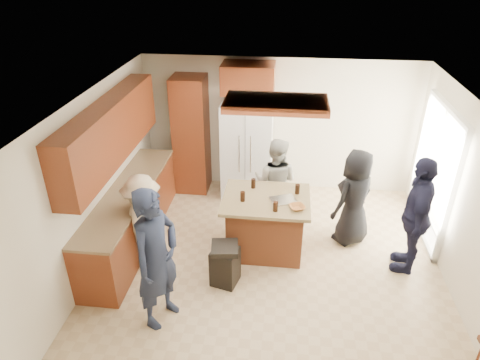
# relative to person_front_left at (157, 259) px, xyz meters

# --- Properties ---
(person_front_left) EXTENTS (0.73, 0.82, 1.87)m
(person_front_left) POSITION_rel_person_front_left_xyz_m (0.00, 0.00, 0.00)
(person_front_left) COLOR #1A2034
(person_front_left) RESTS_ON ground
(person_behind_left) EXTENTS (0.83, 0.63, 1.53)m
(person_behind_left) POSITION_rel_person_front_left_xyz_m (1.30, 2.35, -0.17)
(person_behind_left) COLOR #989890
(person_behind_left) RESTS_ON ground
(person_behind_right) EXTENTS (0.90, 0.89, 1.57)m
(person_behind_right) POSITION_rel_person_front_left_xyz_m (2.53, 1.95, -0.15)
(person_behind_right) COLOR black
(person_behind_right) RESTS_ON ground
(person_side_right) EXTENTS (0.77, 1.14, 1.78)m
(person_side_right) POSITION_rel_person_front_left_xyz_m (3.29, 1.38, -0.04)
(person_side_right) COLOR black
(person_side_right) RESTS_ON ground
(person_counter) EXTENTS (0.69, 1.04, 1.47)m
(person_counter) POSITION_rel_person_front_left_xyz_m (-0.50, 0.99, -0.20)
(person_counter) COLOR tan
(person_counter) RESTS_ON ground
(left_cabinetry) EXTENTS (0.64, 3.00, 2.30)m
(left_cabinetry) POSITION_rel_person_front_left_xyz_m (-0.95, 1.55, 0.02)
(left_cabinetry) COLOR maroon
(left_cabinetry) RESTS_ON ground
(back_wall_units) EXTENTS (1.80, 0.60, 2.45)m
(back_wall_units) POSITION_rel_person_front_left_xyz_m (-0.04, 3.35, 0.45)
(back_wall_units) COLOR maroon
(back_wall_units) RESTS_ON ground
(refrigerator) EXTENTS (0.90, 0.76, 1.80)m
(refrigerator) POSITION_rel_person_front_left_xyz_m (0.74, 3.27, -0.03)
(refrigerator) COLOR white
(refrigerator) RESTS_ON ground
(kitchen_island) EXTENTS (1.28, 1.03, 0.93)m
(kitchen_island) POSITION_rel_person_front_left_xyz_m (1.20, 1.55, -0.46)
(kitchen_island) COLOR #984927
(kitchen_island) RESTS_ON ground
(island_items) EXTENTS (0.96, 0.71, 0.15)m
(island_items) POSITION_rel_person_front_left_xyz_m (1.42, 1.45, 0.04)
(island_items) COLOR silver
(island_items) RESTS_ON kitchen_island
(trash_bin) EXTENTS (0.41, 0.41, 0.63)m
(trash_bin) POSITION_rel_person_front_left_xyz_m (0.70, 0.73, -0.61)
(trash_bin) COLOR black
(trash_bin) RESTS_ON ground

